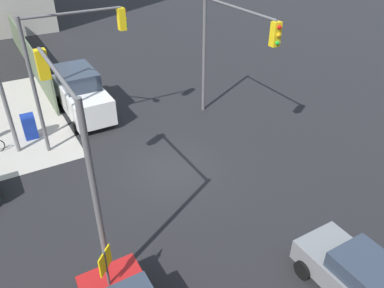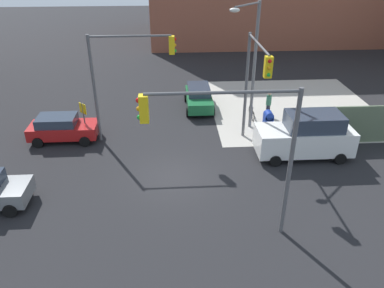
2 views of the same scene
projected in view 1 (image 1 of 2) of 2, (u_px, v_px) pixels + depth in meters
The scene contains 10 objects.
ground_plane at pixel (171, 170), 17.24m from camera, with size 120.00×120.00×0.00m, color black.
construction_fence at pixel (28, 54), 27.47m from camera, with size 17.32×0.12×2.40m, color #56664C.
traffic_signal_nw_corner at pixel (71, 133), 10.96m from camera, with size 4.96×0.36×6.50m.
traffic_signal_se_corner at pixel (229, 42), 18.33m from camera, with size 5.86×0.36×6.50m.
traffic_signal_ne_corner at pixel (69, 55), 16.96m from camera, with size 0.36×4.80×6.50m.
street_lamp_corner at pixel (0, 60), 16.02m from camera, with size 2.09×1.96×8.00m.
warning_sign_two_way at pixel (107, 271), 10.40m from camera, with size 0.48×0.48×2.40m.
mailbox_blue at pixel (29, 125), 19.26m from camera, with size 0.56×0.64×1.43m.
hatchback_gray at pixel (363, 280), 11.09m from camera, with size 3.97×2.02×1.62m.
van_white_delivery at pixel (81, 93), 21.33m from camera, with size 5.40×2.32×2.62m.
Camera 1 is at (-12.60, 6.15, 10.15)m, focal length 35.00 mm.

